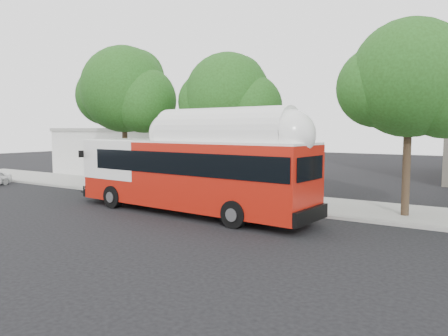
% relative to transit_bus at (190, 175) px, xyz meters
% --- Properties ---
extents(ground, '(120.00, 120.00, 0.00)m').
position_rel_transit_bus_xyz_m(ground, '(0.09, -1.20, -1.93)').
color(ground, black).
rests_on(ground, ground).
extents(sidewalk, '(60.00, 5.00, 0.15)m').
position_rel_transit_bus_xyz_m(sidewalk, '(0.09, 5.30, -1.86)').
color(sidewalk, gray).
rests_on(sidewalk, ground).
extents(curb_strip, '(60.00, 0.30, 0.15)m').
position_rel_transit_bus_xyz_m(curb_strip, '(0.09, 2.70, -1.86)').
color(curb_strip, gray).
rests_on(curb_strip, ground).
extents(red_curb_segment, '(10.00, 0.32, 0.16)m').
position_rel_transit_bus_xyz_m(red_curb_segment, '(-2.91, 2.70, -1.85)').
color(red_curb_segment, maroon).
rests_on(red_curb_segment, ground).
extents(street_tree_left, '(6.67, 5.80, 9.74)m').
position_rel_transit_bus_xyz_m(street_tree_left, '(-8.44, 4.36, 4.67)').
color(street_tree_left, '#2D2116').
rests_on(street_tree_left, ground).
extents(street_tree_mid, '(5.75, 5.00, 8.62)m').
position_rel_transit_bus_xyz_m(street_tree_mid, '(-0.51, 4.86, 3.97)').
color(street_tree_mid, '#2D2116').
rests_on(street_tree_mid, ground).
extents(street_tree_right, '(6.21, 5.40, 9.18)m').
position_rel_transit_bus_xyz_m(street_tree_right, '(9.53, 4.66, 4.32)').
color(street_tree_right, '#2D2116').
rests_on(street_tree_right, ground).
extents(low_commercial_bldg, '(16.20, 10.20, 4.25)m').
position_rel_transit_bus_xyz_m(low_commercial_bldg, '(-13.91, 12.80, 0.22)').
color(low_commercial_bldg, silver).
rests_on(low_commercial_bldg, ground).
extents(transit_bus, '(14.13, 3.71, 4.13)m').
position_rel_transit_bus_xyz_m(transit_bus, '(0.00, 0.00, 0.00)').
color(transit_bus, '#A7170B').
rests_on(transit_bus, ground).
extents(signal_pole, '(0.11, 0.37, 3.92)m').
position_rel_transit_bus_xyz_m(signal_pole, '(-4.95, 3.25, 0.08)').
color(signal_pole, red).
rests_on(signal_pole, ground).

